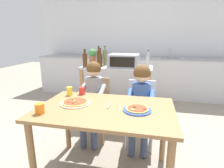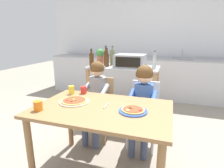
# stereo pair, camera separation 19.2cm
# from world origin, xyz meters

# --- Properties ---
(ground_plane) EXTENTS (12.22, 12.22, 0.00)m
(ground_plane) POSITION_xyz_m (0.00, 1.22, 0.00)
(ground_plane) COLOR gray
(back_wall_tiled) EXTENTS (5.02, 0.12, 2.70)m
(back_wall_tiled) POSITION_xyz_m (0.00, 3.11, 1.35)
(back_wall_tiled) COLOR silver
(back_wall_tiled) RESTS_ON ground
(kitchen_counter) EXTENTS (4.52, 0.60, 1.10)m
(kitchen_counter) POSITION_xyz_m (0.00, 2.70, 0.45)
(kitchen_counter) COLOR silver
(kitchen_counter) RESTS_ON ground
(kitchen_island_cart) EXTENTS (1.10, 0.55, 0.90)m
(kitchen_island_cart) POSITION_xyz_m (-0.13, 1.29, 0.60)
(kitchen_island_cart) COLOR #B7BABF
(kitchen_island_cart) RESTS_ON ground
(toaster_oven) EXTENTS (0.46, 0.40, 0.19)m
(toaster_oven) POSITION_xyz_m (-0.03, 1.30, 1.00)
(toaster_oven) COLOR #999BA0
(toaster_oven) RESTS_ON kitchen_island_cart
(bottle_dark_olive_oil) EXTENTS (0.07, 0.07, 0.31)m
(bottle_dark_olive_oil) POSITION_xyz_m (-0.36, 1.41, 1.03)
(bottle_dark_olive_oil) COLOR olive
(bottle_dark_olive_oil) RESTS_ON kitchen_island_cart
(bottle_clear_vinegar) EXTENTS (0.06, 0.06, 0.26)m
(bottle_clear_vinegar) POSITION_xyz_m (0.34, 1.23, 1.01)
(bottle_clear_vinegar) COLOR #ADB7B2
(bottle_clear_vinegar) RESTS_ON kitchen_island_cart
(bottle_tall_green_wine) EXTENTS (0.07, 0.07, 0.28)m
(bottle_tall_green_wine) POSITION_xyz_m (-0.60, 1.11, 1.02)
(bottle_tall_green_wine) COLOR #4C2D14
(bottle_tall_green_wine) RESTS_ON kitchen_island_cart
(bottle_slim_sauce) EXTENTS (0.06, 0.06, 0.29)m
(bottle_slim_sauce) POSITION_xyz_m (-0.38, 1.20, 1.01)
(bottle_slim_sauce) COLOR #4C2D14
(bottle_slim_sauce) RESTS_ON kitchen_island_cart
(bottle_squat_spirits) EXTENTS (0.07, 0.07, 0.31)m
(bottle_squat_spirits) POSITION_xyz_m (-0.45, 1.34, 1.03)
(bottle_squat_spirits) COLOR #4C2D14
(bottle_squat_spirits) RESTS_ON kitchen_island_cart
(potted_herb_plant) EXTENTS (0.14, 0.14, 0.26)m
(potted_herb_plant) POSITION_xyz_m (-0.59, 1.43, 1.04)
(potted_herb_plant) COLOR #9E5B3D
(potted_herb_plant) RESTS_ON kitchen_island_cart
(dining_table) EXTENTS (1.26, 0.81, 0.72)m
(dining_table) POSITION_xyz_m (0.00, 0.00, 0.62)
(dining_table) COLOR olive
(dining_table) RESTS_ON ground
(dining_chair_left) EXTENTS (0.36, 0.36, 0.81)m
(dining_chair_left) POSITION_xyz_m (-0.31, 0.70, 0.48)
(dining_chair_left) COLOR tan
(dining_chair_left) RESTS_ON ground
(dining_chair_right) EXTENTS (0.36, 0.36, 0.81)m
(dining_chair_right) POSITION_xyz_m (0.30, 0.67, 0.48)
(dining_chair_right) COLOR silver
(dining_chair_right) RESTS_ON ground
(child_in_grey_shirt) EXTENTS (0.32, 0.42, 1.04)m
(child_in_grey_shirt) POSITION_xyz_m (-0.31, 0.58, 0.67)
(child_in_grey_shirt) COLOR #424C6B
(child_in_grey_shirt) RESTS_ON ground
(child_in_blue_striped_shirt) EXTENTS (0.32, 0.42, 1.03)m
(child_in_blue_striped_shirt) POSITION_xyz_m (0.30, 0.55, 0.68)
(child_in_blue_striped_shirt) COLOR #424C6B
(child_in_blue_striped_shirt) RESTS_ON ground
(pizza_plate_cream) EXTENTS (0.30, 0.30, 0.03)m
(pizza_plate_cream) POSITION_xyz_m (-0.31, 0.04, 0.74)
(pizza_plate_cream) COLOR beige
(pizza_plate_cream) RESTS_ON dining_table
(pizza_plate_blue_rimmed) EXTENTS (0.25, 0.25, 0.03)m
(pizza_plate_blue_rimmed) POSITION_xyz_m (0.30, -0.01, 0.74)
(pizza_plate_blue_rimmed) COLOR #3356B7
(pizza_plate_blue_rimmed) RESTS_ON dining_table
(drinking_cup_yellow) EXTENTS (0.06, 0.06, 0.10)m
(drinking_cup_yellow) POSITION_xyz_m (-0.48, 0.27, 0.77)
(drinking_cup_yellow) COLOR yellow
(drinking_cup_yellow) RESTS_ON dining_table
(drinking_cup_red) EXTENTS (0.07, 0.07, 0.08)m
(drinking_cup_red) POSITION_xyz_m (-0.36, 0.33, 0.77)
(drinking_cup_red) COLOR red
(drinking_cup_red) RESTS_ON dining_table
(drinking_cup_orange) EXTENTS (0.08, 0.08, 0.09)m
(drinking_cup_orange) POSITION_xyz_m (-0.51, -0.24, 0.77)
(drinking_cup_orange) COLOR orange
(drinking_cup_orange) RESTS_ON dining_table
(serving_spoon) EXTENTS (0.02, 0.14, 0.01)m
(serving_spoon) POSITION_xyz_m (0.03, 0.05, 0.73)
(serving_spoon) COLOR #B7BABF
(serving_spoon) RESTS_ON dining_table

